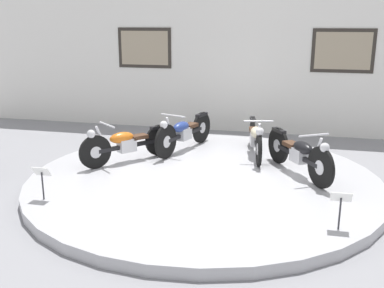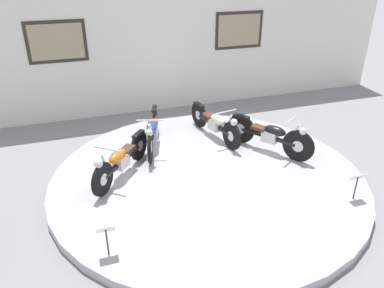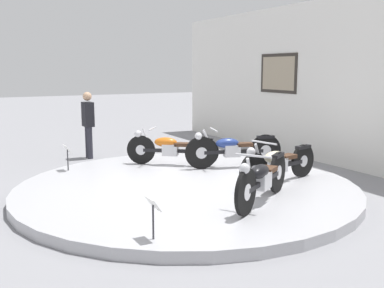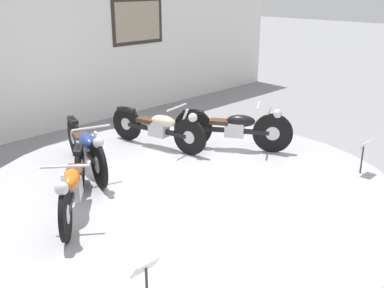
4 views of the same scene
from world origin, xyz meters
name	(u,v)px [view 2 (image 2 of 4)]	position (x,y,z in m)	size (l,w,h in m)	color
ground_plane	(207,181)	(0.00, 0.00, 0.00)	(60.00, 60.00, 0.00)	gray
display_platform	(208,177)	(0.00, 0.00, 0.08)	(5.90, 5.90, 0.16)	#ADADB2
back_wall	(154,42)	(0.00, 4.06, 1.86)	(14.00, 0.22, 3.71)	white
motorcycle_orange	(121,159)	(-1.56, 0.44, 0.53)	(1.27, 1.56, 0.78)	black
motorcycle_blue	(152,130)	(-0.72, 1.42, 0.56)	(0.72, 1.93, 0.81)	black
motorcycle_cream	(215,123)	(0.72, 1.42, 0.54)	(0.56, 1.94, 0.78)	black
motorcycle_black	(270,135)	(1.55, 0.44, 0.56)	(1.12, 1.73, 0.81)	black
info_placard_front_left	(106,233)	(-2.08, -1.56, 0.53)	(0.26, 0.11, 0.51)	#333338
info_placard_front_centre	(357,180)	(2.08, -1.56, 0.53)	(0.26, 0.11, 0.51)	#333338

